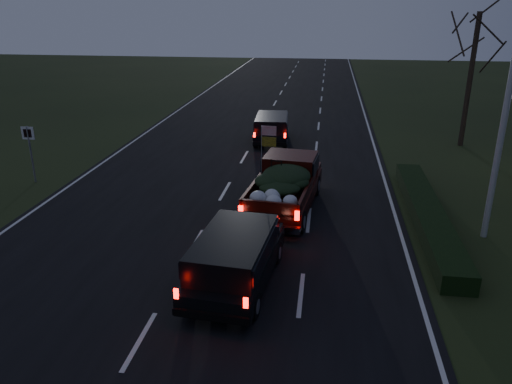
# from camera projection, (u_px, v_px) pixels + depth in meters

# --- Properties ---
(ground) EXTENTS (120.00, 120.00, 0.00)m
(ground) POSITION_uv_depth(u_px,v_px,m) (195.00, 245.00, 16.22)
(ground) COLOR black
(ground) RESTS_ON ground
(road_asphalt) EXTENTS (14.00, 120.00, 0.02)m
(road_asphalt) POSITION_uv_depth(u_px,v_px,m) (194.00, 245.00, 16.21)
(road_asphalt) COLOR black
(road_asphalt) RESTS_ON ground
(hedge_row) EXTENTS (1.00, 10.00, 0.60)m
(hedge_row) POSITION_uv_depth(u_px,v_px,m) (427.00, 214.00, 17.87)
(hedge_row) COLOR black
(hedge_row) RESTS_ON ground
(route_sign) EXTENTS (0.55, 0.08, 2.50)m
(route_sign) POSITION_uv_depth(u_px,v_px,m) (30.00, 145.00, 21.38)
(route_sign) COLOR gray
(route_sign) RESTS_ON ground
(bare_tree_far) EXTENTS (3.60, 3.60, 7.00)m
(bare_tree_far) POSITION_uv_depth(u_px,v_px,m) (475.00, 48.00, 25.83)
(bare_tree_far) COLOR black
(bare_tree_far) RESTS_ON ground
(pickup_truck) EXTENTS (2.64, 5.61, 2.84)m
(pickup_truck) POSITION_uv_depth(u_px,v_px,m) (286.00, 182.00, 18.72)
(pickup_truck) COLOR #370B07
(pickup_truck) RESTS_ON ground
(lead_suv) EXTENTS (2.04, 4.39, 1.23)m
(lead_suv) POSITION_uv_depth(u_px,v_px,m) (272.00, 126.00, 28.01)
(lead_suv) COLOR black
(lead_suv) RESTS_ON ground
(rear_suv) EXTENTS (2.29, 4.68, 1.30)m
(rear_suv) POSITION_uv_depth(u_px,v_px,m) (235.00, 255.00, 13.49)
(rear_suv) COLOR black
(rear_suv) RESTS_ON ground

